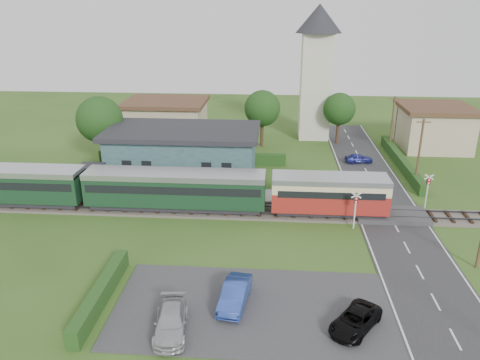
# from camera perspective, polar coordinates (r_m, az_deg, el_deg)

# --- Properties ---
(ground) EXTENTS (120.00, 120.00, 0.00)m
(ground) POSITION_cam_1_polar(r_m,az_deg,el_deg) (40.19, 4.49, -5.34)
(ground) COLOR #2D4C19
(railway_track) EXTENTS (76.00, 3.20, 0.49)m
(railway_track) POSITION_cam_1_polar(r_m,az_deg,el_deg) (41.95, 4.50, -4.00)
(railway_track) COLOR #4C443D
(railway_track) RESTS_ON ground
(road) EXTENTS (6.00, 70.00, 0.05)m
(road) POSITION_cam_1_polar(r_m,az_deg,el_deg) (41.52, 18.49, -5.50)
(road) COLOR #28282B
(road) RESTS_ON ground
(car_park) EXTENTS (17.00, 9.00, 0.08)m
(car_park) POSITION_cam_1_polar(r_m,az_deg,el_deg) (29.88, 1.48, -15.35)
(car_park) COLOR #333335
(car_park) RESTS_ON ground
(crossing_deck) EXTENTS (6.20, 3.40, 0.45)m
(crossing_deck) POSITION_cam_1_polar(r_m,az_deg,el_deg) (43.18, 17.92, -4.09)
(crossing_deck) COLOR #333335
(crossing_deck) RESTS_ON ground
(platform) EXTENTS (30.00, 3.00, 0.45)m
(platform) POSITION_cam_1_polar(r_m,az_deg,el_deg) (45.84, -8.10, -1.78)
(platform) COLOR gray
(platform) RESTS_ON ground
(equipment_hut) EXTENTS (2.30, 2.30, 2.55)m
(equipment_hut) POSITION_cam_1_polar(r_m,az_deg,el_deg) (47.62, -17.64, 0.26)
(equipment_hut) COLOR beige
(equipment_hut) RESTS_ON platform
(station_building) EXTENTS (16.00, 9.00, 5.30)m
(station_building) POSITION_cam_1_polar(r_m,az_deg,el_deg) (50.33, -6.88, 3.35)
(station_building) COLOR #2D4F52
(station_building) RESTS_ON ground
(train) EXTENTS (43.20, 2.90, 3.40)m
(train) POSITION_cam_1_polar(r_m,az_deg,el_deg) (42.79, -12.06, -0.90)
(train) COLOR #232328
(train) RESTS_ON ground
(church_tower) EXTENTS (6.00, 6.00, 17.60)m
(church_tower) POSITION_cam_1_polar(r_m,az_deg,el_deg) (64.76, 9.34, 13.94)
(church_tower) COLOR beige
(church_tower) RESTS_ON ground
(house_west) EXTENTS (10.80, 8.80, 5.50)m
(house_west) POSITION_cam_1_polar(r_m,az_deg,el_deg) (64.55, -8.95, 7.23)
(house_west) COLOR tan
(house_west) RESTS_ON ground
(house_east) EXTENTS (8.80, 8.80, 5.50)m
(house_east) POSITION_cam_1_polar(r_m,az_deg,el_deg) (65.20, 22.55, 6.03)
(house_east) COLOR tan
(house_east) RESTS_ON ground
(hedge_carpark) EXTENTS (0.80, 9.00, 1.20)m
(hedge_carpark) POSITION_cam_1_polar(r_m,az_deg,el_deg) (31.36, -16.61, -13.15)
(hedge_carpark) COLOR #193814
(hedge_carpark) RESTS_ON ground
(hedge_roadside) EXTENTS (0.80, 18.00, 1.20)m
(hedge_roadside) POSITION_cam_1_polar(r_m,az_deg,el_deg) (56.75, 19.03, 2.14)
(hedge_roadside) COLOR #193814
(hedge_roadside) RESTS_ON ground
(hedge_station) EXTENTS (22.00, 0.80, 1.30)m
(hedge_station) POSITION_cam_1_polar(r_m,az_deg,el_deg) (55.17, -5.92, 2.73)
(hedge_station) COLOR #193814
(hedge_station) RESTS_ON ground
(tree_a) EXTENTS (5.20, 5.20, 8.00)m
(tree_a) POSITION_cam_1_polar(r_m,az_deg,el_deg) (55.17, -16.74, 7.06)
(tree_a) COLOR #332316
(tree_a) RESTS_ON ground
(tree_b) EXTENTS (4.60, 4.60, 7.34)m
(tree_b) POSITION_cam_1_polar(r_m,az_deg,el_deg) (60.46, 2.74, 8.71)
(tree_b) COLOR #332316
(tree_b) RESTS_ON ground
(tree_c) EXTENTS (4.20, 4.20, 6.78)m
(tree_c) POSITION_cam_1_polar(r_m,az_deg,el_deg) (63.04, 12.01, 8.44)
(tree_c) COLOR #332316
(tree_c) RESTS_ON ground
(utility_pole_c) EXTENTS (1.40, 0.22, 7.00)m
(utility_pole_c) POSITION_cam_1_polar(r_m,az_deg,el_deg) (50.37, 21.02, 3.21)
(utility_pole_c) COLOR #473321
(utility_pole_c) RESTS_ON ground
(utility_pole_d) EXTENTS (1.40, 0.22, 7.00)m
(utility_pole_d) POSITION_cam_1_polar(r_m,az_deg,el_deg) (61.54, 18.04, 6.60)
(utility_pole_d) COLOR #473321
(utility_pole_d) RESTS_ON ground
(crossing_signal_near) EXTENTS (0.84, 0.28, 3.28)m
(crossing_signal_near) POSITION_cam_1_polar(r_m,az_deg,el_deg) (39.52, 13.91, -2.97)
(crossing_signal_near) COLOR silver
(crossing_signal_near) RESTS_ON ground
(crossing_signal_far) EXTENTS (0.84, 0.28, 3.28)m
(crossing_signal_far) POSITION_cam_1_polar(r_m,az_deg,el_deg) (45.58, 21.93, -0.68)
(crossing_signal_far) COLOR silver
(crossing_signal_far) RESTS_ON ground
(streetlamp_west) EXTENTS (0.30, 0.30, 5.15)m
(streetlamp_west) POSITION_cam_1_polar(r_m,az_deg,el_deg) (61.85, -16.36, 6.28)
(streetlamp_west) COLOR #3F3F47
(streetlamp_west) RESTS_ON ground
(streetlamp_east) EXTENTS (0.30, 0.30, 5.15)m
(streetlamp_east) POSITION_cam_1_polar(r_m,az_deg,el_deg) (66.83, 18.55, 7.09)
(streetlamp_east) COLOR #3F3F47
(streetlamp_east) RESTS_ON ground
(car_on_road) EXTENTS (3.33, 1.71, 1.09)m
(car_on_road) POSITION_cam_1_polar(r_m,az_deg,el_deg) (56.61, 14.28, 2.59)
(car_on_road) COLOR navy
(car_on_road) RESTS_ON road
(car_park_blue) EXTENTS (2.01, 4.34, 1.38)m
(car_park_blue) POSITION_cam_1_polar(r_m,az_deg,el_deg) (29.80, -0.62, -13.74)
(car_park_blue) COLOR #253D93
(car_park_blue) RESTS_ON car_park
(car_park_silver) EXTENTS (2.32, 4.56, 1.27)m
(car_park_silver) POSITION_cam_1_polar(r_m,az_deg,el_deg) (28.01, -8.44, -16.69)
(car_park_silver) COLOR #AAABAF
(car_park_silver) RESTS_ON car_park
(car_park_dark) EXTENTS (3.75, 4.27, 1.10)m
(car_park_dark) POSITION_cam_1_polar(r_m,az_deg,el_deg) (28.73, 13.88, -16.27)
(car_park_dark) COLOR black
(car_park_dark) RESTS_ON car_park
(pedestrian_near) EXTENTS (0.74, 0.54, 1.87)m
(pedestrian_near) POSITION_cam_1_polar(r_m,az_deg,el_deg) (44.62, -1.39, -0.60)
(pedestrian_near) COLOR gray
(pedestrian_near) RESTS_ON platform
(pedestrian_far) EXTENTS (0.82, 0.95, 1.69)m
(pedestrian_far) POSITION_cam_1_polar(r_m,az_deg,el_deg) (46.23, -14.01, -0.58)
(pedestrian_far) COLOR gray
(pedestrian_far) RESTS_ON platform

